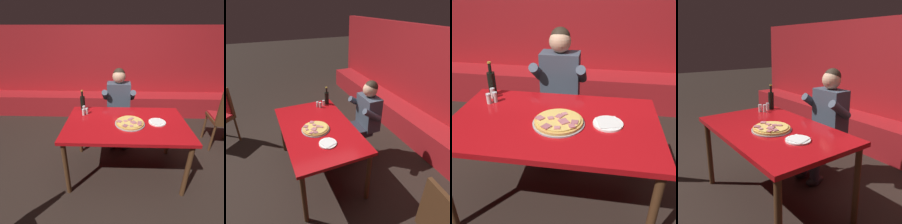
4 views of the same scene
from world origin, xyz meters
TOP-DOWN VIEW (x-y plane):
  - ground_plane at (0.00, 0.00)m, footprint 24.00×24.00m
  - booth_bench at (0.00, 1.86)m, footprint 6.46×0.48m
  - main_dining_table at (0.00, 0.00)m, footprint 1.50×0.91m
  - pizza at (0.05, -0.04)m, footprint 0.37×0.37m
  - plate_white_paper at (0.39, -0.00)m, footprint 0.21×0.21m
  - beer_bottle at (-0.60, 0.36)m, footprint 0.07×0.07m
  - shaker_black_pepper at (-0.52, 0.22)m, footprint 0.04×0.04m
  - shaker_red_pepper_flakes at (-0.57, 0.29)m, footprint 0.04×0.04m
  - shaker_oregano at (-0.56, 0.18)m, footprint 0.04×0.04m
  - diner_seated_blue_shirt at (-0.09, 0.75)m, footprint 0.53×0.53m

SIDE VIEW (x-z plane):
  - ground_plane at x=0.00m, z-range 0.00..0.00m
  - booth_bench at x=0.00m, z-range 0.00..0.46m
  - main_dining_table at x=0.00m, z-range 0.31..1.09m
  - diner_seated_blue_shirt at x=-0.09m, z-range 0.07..1.34m
  - plate_white_paper at x=0.39m, z-range 0.78..0.80m
  - pizza at x=0.05m, z-range 0.77..0.82m
  - shaker_black_pepper at x=-0.52m, z-range 0.77..0.86m
  - shaker_red_pepper_flakes at x=-0.57m, z-range 0.77..0.86m
  - shaker_oregano at x=-0.56m, z-range 0.77..0.86m
  - beer_bottle at x=-0.60m, z-range 0.74..1.03m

